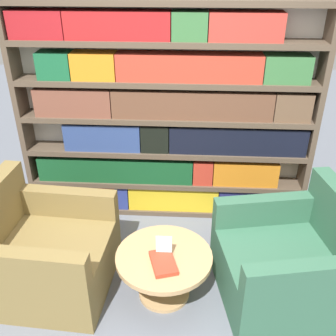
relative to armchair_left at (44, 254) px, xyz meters
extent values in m
plane|color=slate|center=(0.90, -0.32, -0.30)|extent=(14.00, 14.00, 0.00)
cube|color=silver|center=(0.90, 1.24, 0.73)|extent=(2.76, 0.05, 2.06)
cube|color=brown|center=(-0.45, 1.11, 0.73)|extent=(0.05, 0.30, 2.06)
cube|color=brown|center=(2.25, 1.11, 0.73)|extent=(0.05, 0.30, 2.06)
cube|color=brown|center=(0.90, 1.11, -0.28)|extent=(2.66, 0.30, 0.05)
cube|color=brown|center=(0.90, 1.11, 0.04)|extent=(2.66, 0.30, 0.05)
cube|color=brown|center=(0.90, 1.11, 0.39)|extent=(2.66, 0.30, 0.05)
cube|color=brown|center=(0.90, 1.11, 0.73)|extent=(2.66, 0.30, 0.05)
cube|color=brown|center=(0.90, 1.11, 1.07)|extent=(2.66, 0.30, 0.05)
cube|color=brown|center=(0.90, 1.11, 1.42)|extent=(2.66, 0.30, 0.05)
cube|color=brown|center=(0.90, 1.11, 1.74)|extent=(2.66, 0.30, 0.05)
cube|color=maroon|center=(0.01, 1.09, -0.12)|extent=(0.73, 0.20, 0.26)
cube|color=navy|center=(0.45, 1.09, -0.12)|extent=(0.13, 0.20, 0.26)
cube|color=gold|center=(0.98, 1.09, -0.12)|extent=(0.91, 0.20, 0.26)
cube|color=navy|center=(1.72, 1.09, -0.12)|extent=(0.55, 0.20, 0.26)
cube|color=#154B24|center=(0.40, 1.09, 0.19)|extent=(1.53, 0.20, 0.24)
cube|color=#B03222|center=(1.27, 1.09, 0.19)|extent=(0.19, 0.20, 0.24)
cube|color=#C8711A|center=(1.68, 1.09, 0.19)|extent=(0.63, 0.20, 0.24)
cube|color=navy|center=(0.30, 1.09, 0.54)|extent=(0.73, 0.20, 0.27)
cube|color=black|center=(0.80, 1.09, 0.54)|extent=(0.26, 0.20, 0.27)
cube|color=black|center=(1.58, 1.09, 0.54)|extent=(1.27, 0.20, 0.27)
cube|color=brown|center=(0.06, 1.09, 0.88)|extent=(0.70, 0.20, 0.26)
cube|color=brown|center=(1.14, 1.09, 0.88)|extent=(1.45, 0.20, 0.26)
cube|color=brown|center=(2.03, 1.09, 0.88)|extent=(0.33, 0.20, 0.26)
cube|color=#185B34|center=(-0.07, 1.09, 1.22)|extent=(0.30, 0.20, 0.23)
cube|color=orange|center=(0.27, 1.09, 1.22)|extent=(0.39, 0.20, 0.23)
cube|color=#B73928|center=(1.10, 1.09, 1.22)|extent=(1.26, 0.20, 0.23)
cube|color=#366C39|center=(1.94, 1.09, 1.22)|extent=(0.40, 0.20, 0.23)
cube|color=maroon|center=(-0.18, 1.09, 1.56)|extent=(0.47, 0.20, 0.23)
cube|color=#A61D1E|center=(0.51, 1.09, 1.56)|extent=(0.88, 0.20, 0.23)
cube|color=#366A38|center=(1.10, 1.09, 1.56)|extent=(0.29, 0.20, 0.23)
cube|color=#B9352B|center=(1.56, 1.09, 1.56)|extent=(0.61, 0.20, 0.23)
cube|color=olive|center=(0.04, 0.00, -0.09)|extent=(1.00, 0.95, 0.43)
cube|color=olive|center=(0.09, -0.39, 0.25)|extent=(0.80, 0.17, 0.24)
cube|color=olive|center=(0.14, 0.38, 0.25)|extent=(0.80, 0.17, 0.24)
cube|color=#336047|center=(1.88, 0.00, -0.09)|extent=(1.09, 1.05, 0.43)
cube|color=#336047|center=(1.74, 0.36, 0.25)|extent=(0.81, 0.27, 0.24)
cube|color=#336047|center=(1.88, -0.39, 0.25)|extent=(0.81, 0.27, 0.24)
cylinder|color=tan|center=(0.96, -0.06, -0.12)|extent=(0.13, 0.13, 0.36)
cylinder|color=tan|center=(0.96, -0.06, -0.29)|extent=(0.40, 0.40, 0.03)
cylinder|color=tan|center=(0.96, -0.06, 0.08)|extent=(0.73, 0.73, 0.04)
cube|color=black|center=(0.96, -0.06, 0.11)|extent=(0.07, 0.06, 0.01)
cube|color=white|center=(0.96, -0.06, 0.19)|extent=(0.12, 0.01, 0.18)
cube|color=#B73823|center=(0.96, -0.16, 0.12)|extent=(0.24, 0.30, 0.03)
camera|label=1|loc=(1.12, -2.30, 2.13)|focal=42.00mm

